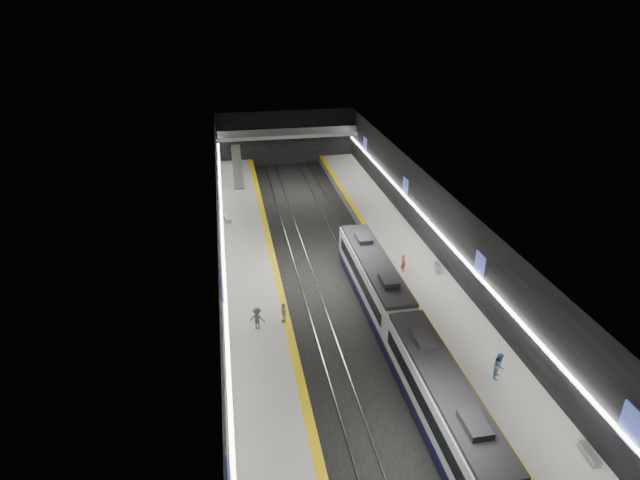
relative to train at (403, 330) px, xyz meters
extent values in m
plane|color=black|center=(-2.50, 11.88, -2.20)|extent=(70.00, 70.00, 0.00)
cube|color=beige|center=(-2.50, 11.88, 5.80)|extent=(20.00, 70.00, 0.04)
cube|color=black|center=(-12.50, 11.88, 1.80)|extent=(0.04, 70.00, 8.00)
cube|color=black|center=(7.50, 11.88, 1.80)|extent=(0.04, 70.00, 8.00)
cube|color=black|center=(-2.50, 46.88, 1.80)|extent=(20.00, 0.04, 8.00)
cube|color=slate|center=(-10.00, 11.88, -1.70)|extent=(5.00, 70.00, 1.00)
cube|color=#B8B8B3|center=(-10.00, 11.88, -1.19)|extent=(5.00, 70.00, 0.02)
cube|color=yellow|center=(-7.80, 11.88, -1.18)|extent=(0.60, 70.00, 0.02)
cube|color=slate|center=(5.00, 11.88, -1.70)|extent=(5.00, 70.00, 1.00)
cube|color=#B8B8B3|center=(5.00, 11.88, -1.19)|extent=(5.00, 70.00, 0.02)
cube|color=yellow|center=(2.80, 11.88, -1.18)|extent=(0.60, 70.00, 0.02)
cube|color=gray|center=(-5.72, 11.88, -2.14)|extent=(0.08, 70.00, 0.12)
cube|color=gray|center=(-4.28, 11.88, -2.14)|extent=(0.08, 70.00, 0.12)
cube|color=gray|center=(-0.72, 11.88, -2.14)|extent=(0.08, 70.00, 0.12)
cube|color=gray|center=(0.72, 11.88, -2.14)|extent=(0.08, 70.00, 0.12)
cube|color=black|center=(0.00, -7.50, -1.45)|extent=(2.65, 15.00, 0.80)
cube|color=silver|center=(0.00, -7.50, 0.20)|extent=(2.65, 15.00, 2.50)
cube|color=black|center=(0.00, -7.50, 1.60)|extent=(2.44, 14.25, 0.30)
cube|color=black|center=(0.00, -7.50, 0.25)|extent=(2.69, 13.20, 1.00)
cube|color=black|center=(0.00, 7.50, -1.45)|extent=(2.65, 15.00, 0.80)
cube|color=silver|center=(0.00, 7.50, 0.20)|extent=(2.65, 15.00, 2.50)
cube|color=black|center=(0.00, 7.50, 1.60)|extent=(2.44, 14.25, 0.30)
cube|color=black|center=(0.00, 7.50, 0.25)|extent=(2.69, 13.20, 1.00)
cube|color=black|center=(0.00, -0.02, 0.15)|extent=(1.85, 0.05, 1.20)
cube|color=#3945AC|center=(-12.42, 3.88, 2.30)|extent=(0.10, 1.50, 2.20)
cube|color=#3945AC|center=(-12.42, 21.88, 2.30)|extent=(0.10, 1.50, 2.20)
cube|color=#3945AC|center=(-12.42, 38.88, 2.30)|extent=(0.10, 1.50, 2.20)
cube|color=#3945AC|center=(7.42, -13.12, 2.30)|extent=(0.10, 1.50, 2.20)
cube|color=#3945AC|center=(7.42, 3.88, 2.30)|extent=(0.10, 1.50, 2.20)
cube|color=#3945AC|center=(7.42, 21.88, 2.30)|extent=(0.10, 1.50, 2.20)
cube|color=#3945AC|center=(7.42, 38.88, 2.30)|extent=(0.10, 1.50, 2.20)
cube|color=white|center=(-12.30, 11.88, 1.60)|extent=(0.25, 68.60, 0.12)
cube|color=white|center=(7.30, 11.88, 1.60)|extent=(0.25, 68.60, 0.12)
cube|color=gray|center=(-2.50, 44.88, 2.80)|extent=(20.00, 3.00, 0.50)
cube|color=#47474C|center=(-2.50, 43.43, 3.55)|extent=(19.60, 0.08, 1.00)
cube|color=#99999E|center=(-10.00, 37.88, 0.70)|extent=(1.20, 7.50, 3.92)
cube|color=#99999E|center=(-11.76, 24.70, -0.96)|extent=(0.80, 1.98, 0.47)
cube|color=#99999E|center=(6.88, -11.72, -1.00)|extent=(0.61, 1.68, 0.40)
cube|color=#99999E|center=(6.69, 9.92, -0.99)|extent=(0.94, 1.75, 0.41)
imported|color=#B65244|center=(3.48, 10.22, -0.37)|extent=(0.54, 0.68, 1.65)
imported|color=#5483B7|center=(5.08, -4.68, -0.25)|extent=(1.14, 1.17, 1.90)
imported|color=beige|center=(-8.03, 4.27, -0.37)|extent=(0.54, 1.02, 1.66)
imported|color=#46444C|center=(-10.08, 3.71, -0.30)|extent=(1.31, 1.01, 1.79)
camera|label=1|loc=(-11.53, -29.97, 22.30)|focal=30.00mm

